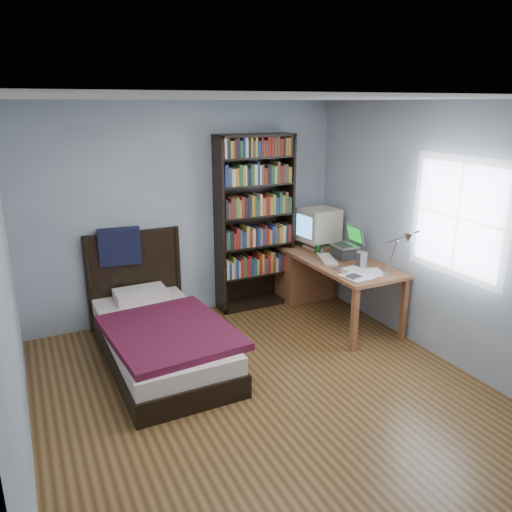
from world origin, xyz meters
The scene contains 14 objects.
room centered at (0.03, 0.00, 1.25)m, with size 4.20×4.24×2.50m.
desk centered at (1.51, 1.69, 0.42)m, with size 0.75×1.75×0.73m.
crt_monitor centered at (1.57, 1.70, 1.01)m, with size 0.47×0.43×0.50m.
laptop centered at (1.61, 1.17, 0.84)m, with size 0.32×0.32×0.38m.
desk_lamp centered at (1.51, 0.11, 1.20)m, with size 0.22×0.50×0.59m.
keyboard centered at (1.37, 1.19, 0.74)m, with size 0.16×0.41×0.03m, color beige.
speaker centered at (1.58, 0.82, 0.82)m, with size 0.09×0.09×0.17m, color gray.
soda_can centered at (1.41, 1.45, 0.79)m, with size 0.06×0.06×0.12m, color #083B08.
mouse centered at (1.48, 1.50, 0.75)m, with size 0.06×0.11×0.04m, color silver.
phone_silver centered at (1.28, 0.86, 0.74)m, with size 0.05×0.10×0.02m, color #B3B3B8.
phone_grey centered at (1.27, 0.72, 0.74)m, with size 0.04×0.09×0.02m, color gray.
external_drive centered at (1.27, 0.54, 0.74)m, with size 0.12×0.12×0.03m, color gray.
bookshelf centered at (0.80, 1.94, 1.07)m, with size 0.96×0.30×2.13m.
bed centered at (-0.66, 1.13, 0.26)m, with size 1.18×2.10×1.16m.
Camera 1 is at (-1.77, -3.39, 2.47)m, focal length 35.00 mm.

